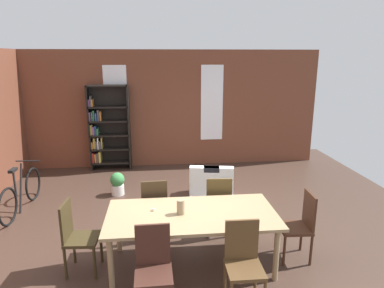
% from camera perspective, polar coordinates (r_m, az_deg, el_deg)
% --- Properties ---
extents(ground_plane, '(9.08, 9.08, 0.00)m').
position_cam_1_polar(ground_plane, '(5.56, -3.32, -14.57)').
color(ground_plane, '#3F2C23').
extents(back_wall_brick, '(7.69, 0.12, 2.86)m').
position_cam_1_polar(back_wall_brick, '(8.51, -4.59, 5.87)').
color(back_wall_brick, brown).
rests_on(back_wall_brick, ground).
extents(window_pane_0, '(0.55, 0.02, 1.86)m').
position_cam_1_polar(window_pane_0, '(8.48, -12.59, 6.51)').
color(window_pane_0, white).
extents(window_pane_1, '(0.55, 0.02, 1.86)m').
position_cam_1_polar(window_pane_1, '(8.53, 3.35, 6.88)').
color(window_pane_1, white).
extents(dining_table, '(2.19, 1.08, 0.74)m').
position_cam_1_polar(dining_table, '(4.50, -0.04, -12.29)').
color(dining_table, '#9B805A').
rests_on(dining_table, ground).
extents(vase_on_table, '(0.10, 0.10, 0.19)m').
position_cam_1_polar(vase_on_table, '(4.42, -1.90, -10.48)').
color(vase_on_table, '#998466').
rests_on(vase_on_table, dining_table).
extents(tealight_candle_0, '(0.04, 0.04, 0.03)m').
position_cam_1_polar(tealight_candle_0, '(4.55, -6.49, -10.88)').
color(tealight_candle_0, silver).
rests_on(tealight_candle_0, dining_table).
extents(dining_chair_near_right, '(0.41, 0.41, 0.95)m').
position_cam_1_polar(dining_chair_near_right, '(4.00, 8.60, -18.79)').
color(dining_chair_near_right, '#52391F').
rests_on(dining_chair_near_right, ground).
extents(dining_chair_near_left, '(0.41, 0.41, 0.95)m').
position_cam_1_polar(dining_chair_near_left, '(3.90, -6.49, -19.70)').
color(dining_chair_near_left, '#3E221A').
rests_on(dining_chair_near_left, ground).
extents(dining_chair_head_right, '(0.42, 0.42, 0.95)m').
position_cam_1_polar(dining_chair_head_right, '(4.92, 17.67, -12.61)').
color(dining_chair_head_right, '#412517').
rests_on(dining_chair_head_right, ground).
extents(dining_chair_head_left, '(0.43, 0.43, 0.95)m').
position_cam_1_polar(dining_chair_head_left, '(4.68, -18.82, -14.20)').
color(dining_chair_head_left, '#372C17').
rests_on(dining_chair_head_left, ground).
extents(dining_chair_far_left, '(0.42, 0.42, 0.95)m').
position_cam_1_polar(dining_chair_far_left, '(5.24, -6.33, -10.27)').
color(dining_chair_far_left, '#3D2D1C').
rests_on(dining_chair_far_left, ground).
extents(dining_chair_far_right, '(0.43, 0.43, 0.95)m').
position_cam_1_polar(dining_chair_far_right, '(5.31, 4.41, -9.85)').
color(dining_chair_far_right, '#4F3D1F').
rests_on(dining_chair_far_right, ground).
extents(bookshelf_tall, '(0.97, 0.28, 2.06)m').
position_cam_1_polar(bookshelf_tall, '(8.44, -14.11, 2.48)').
color(bookshelf_tall, black).
rests_on(bookshelf_tall, ground).
extents(armchair_white, '(0.92, 0.92, 0.75)m').
position_cam_1_polar(armchair_white, '(6.61, 3.26, -7.02)').
color(armchair_white, white).
rests_on(armchair_white, ground).
extents(bicycle_second, '(0.44, 1.67, 0.89)m').
position_cam_1_polar(bicycle_second, '(6.85, -26.72, -7.40)').
color(bicycle_second, black).
rests_on(bicycle_second, ground).
extents(potted_plant_by_shelf, '(0.28, 0.28, 0.46)m').
position_cam_1_polar(potted_plant_by_shelf, '(7.00, -12.38, -6.44)').
color(potted_plant_by_shelf, silver).
rests_on(potted_plant_by_shelf, ground).
extents(striped_rug, '(1.22, 1.00, 0.01)m').
position_cam_1_polar(striped_rug, '(6.38, 3.99, -10.52)').
color(striped_rug, black).
rests_on(striped_rug, ground).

